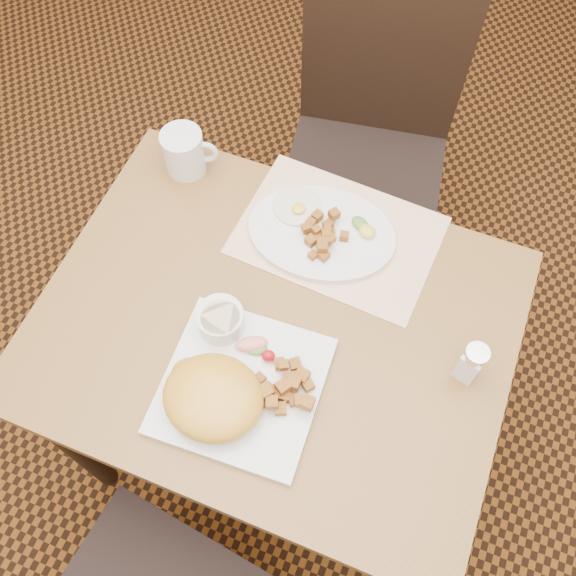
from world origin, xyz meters
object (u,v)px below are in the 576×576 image
at_px(plate_square, 242,386).
at_px(plate_oval, 322,233).
at_px(coffee_mug, 185,152).
at_px(chair_far, 370,136).
at_px(salt_shaker, 471,363).
at_px(table, 275,346).

distance_m(plate_square, plate_oval, 0.36).
bearing_deg(plate_square, coffee_mug, 126.66).
bearing_deg(chair_far, salt_shaker, 110.13).
bearing_deg(plate_oval, salt_shaker, -27.80).
height_order(plate_oval, salt_shaker, salt_shaker).
xyz_separation_m(salt_shaker, coffee_mug, (-0.68, 0.24, -0.00)).
bearing_deg(coffee_mug, plate_square, -53.34).
relative_size(chair_far, plate_oval, 3.19).
bearing_deg(salt_shaker, table, -174.13).
height_order(plate_square, plate_oval, plate_oval).
xyz_separation_m(chair_far, plate_oval, (0.03, -0.48, 0.22)).
xyz_separation_m(table, coffee_mug, (-0.32, 0.28, 0.16)).
distance_m(table, plate_square, 0.18).
relative_size(table, chair_far, 0.93).
bearing_deg(chair_far, coffee_mug, 44.09).
distance_m(plate_square, coffee_mug, 0.53).
distance_m(salt_shaker, coffee_mug, 0.73).
xyz_separation_m(plate_square, salt_shaker, (0.37, 0.18, 0.04)).
bearing_deg(plate_oval, plate_square, -93.29).
height_order(chair_far, plate_oval, chair_far).
relative_size(salt_shaker, coffee_mug, 0.85).
relative_size(table, salt_shaker, 9.00).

